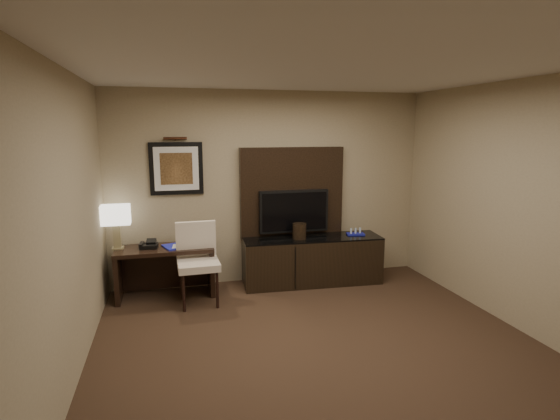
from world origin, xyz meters
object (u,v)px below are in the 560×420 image
object	(u,v)px
credenza	(312,260)
ice_bucket	(299,231)
water_bottle	(193,238)
minibar_tray	(356,232)
desk_chair	(198,264)
desk_phone	(149,244)
tv	(294,211)
desk	(166,272)
table_lamp	(116,225)

from	to	relation	value
credenza	ice_bucket	xyz separation A→B (m)	(-0.20, -0.03, 0.44)
water_bottle	minibar_tray	bearing A→B (deg)	-0.60
desk_chair	desk_phone	world-z (taller)	desk_chair
tv	desk_chair	size ratio (longest dim) A/B	0.95
desk_phone	minibar_tray	size ratio (longest dim) A/B	0.87
desk	desk_phone	distance (m)	0.43
table_lamp	desk	bearing A→B (deg)	-7.09
desk	ice_bucket	xyz separation A→B (m)	(1.82, -0.03, 0.45)
desk_phone	water_bottle	world-z (taller)	water_bottle
credenza	minibar_tray	world-z (taller)	minibar_tray
credenza	desk_chair	world-z (taller)	desk_chair
ice_bucket	water_bottle	bearing A→B (deg)	178.31
water_bottle	table_lamp	bearing A→B (deg)	176.46
desk_phone	table_lamp	bearing A→B (deg)	177.31
tv	table_lamp	bearing A→B (deg)	-177.15
desk	credenza	world-z (taller)	credenza
ice_bucket	desk_chair	bearing A→B (deg)	-166.33
credenza	tv	distance (m)	0.74
credenza	ice_bucket	distance (m)	0.49
tv	water_bottle	distance (m)	1.47
water_bottle	minibar_tray	world-z (taller)	water_bottle
desk	minibar_tray	bearing A→B (deg)	-0.07
desk	desk_phone	world-z (taller)	desk_phone
desk_phone	water_bottle	xyz separation A→B (m)	(0.56, -0.00, 0.04)
desk	water_bottle	bearing A→B (deg)	2.27
ice_bucket	minibar_tray	world-z (taller)	ice_bucket
desk	ice_bucket	distance (m)	1.87
desk	tv	xyz separation A→B (m)	(1.80, 0.19, 0.69)
desk	ice_bucket	size ratio (longest dim) A/B	5.77
ice_bucket	desk_phone	bearing A→B (deg)	178.75
table_lamp	water_bottle	xyz separation A→B (m)	(0.94, -0.06, -0.22)
ice_bucket	desk	bearing A→B (deg)	179.07
tv	table_lamp	size ratio (longest dim) A/B	1.60
desk_phone	desk	bearing A→B (deg)	1.40
table_lamp	water_bottle	world-z (taller)	table_lamp
tv	water_bottle	size ratio (longest dim) A/B	5.29
tv	minibar_tray	xyz separation A→B (m)	(0.87, -0.20, -0.30)
desk_phone	ice_bucket	world-z (taller)	ice_bucket
water_bottle	ice_bucket	distance (m)	1.45
desk_phone	ice_bucket	distance (m)	2.01
desk	minibar_tray	xyz separation A→B (m)	(2.67, -0.01, 0.38)
water_bottle	minibar_tray	distance (m)	2.31
desk_chair	water_bottle	xyz separation A→B (m)	(-0.04, 0.39, 0.23)
table_lamp	desk_chair	bearing A→B (deg)	-24.51
tv	ice_bucket	size ratio (longest dim) A/B	4.66
minibar_tray	desk_chair	bearing A→B (deg)	-170.90
credenza	tv	size ratio (longest dim) A/B	1.95
water_bottle	ice_bucket	bearing A→B (deg)	-1.69
water_bottle	desk	bearing A→B (deg)	-177.88
desk_chair	desk	bearing A→B (deg)	135.52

